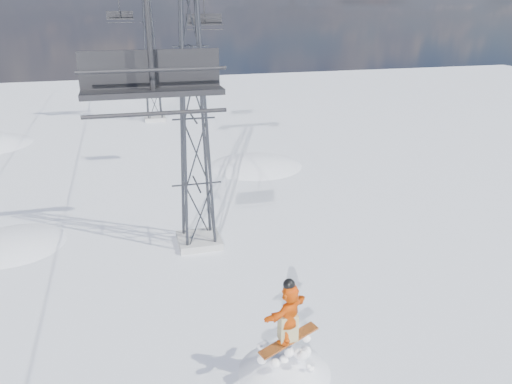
# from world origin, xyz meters

# --- Properties ---
(ground) EXTENTS (120.00, 120.00, 0.00)m
(ground) POSITION_xyz_m (0.00, 0.00, 0.00)
(ground) COLOR white
(ground) RESTS_ON ground
(snow_terrain) EXTENTS (39.00, 37.00, 22.00)m
(snow_terrain) POSITION_xyz_m (-4.77, 21.24, -9.59)
(snow_terrain) COLOR white
(snow_terrain) RESTS_ON ground
(lift_tower_near) EXTENTS (5.20, 1.80, 11.43)m
(lift_tower_near) POSITION_xyz_m (0.80, 8.00, 5.47)
(lift_tower_near) COLOR #999999
(lift_tower_near) RESTS_ON ground
(lift_tower_far) EXTENTS (5.20, 1.80, 11.43)m
(lift_tower_far) POSITION_xyz_m (0.80, 33.00, 5.47)
(lift_tower_far) COLOR #999999
(lift_tower_far) RESTS_ON ground
(lift_chair_near) EXTENTS (2.10, 0.60, 2.60)m
(lift_chair_near) POSITION_xyz_m (-1.40, -3.67, 8.77)
(lift_chair_near) COLOR black
(lift_chair_near) RESTS_ON ground
(lift_chair_mid) EXTENTS (2.04, 0.59, 2.53)m
(lift_chair_mid) POSITION_xyz_m (3.00, 17.87, 8.83)
(lift_chair_mid) COLOR black
(lift_chair_mid) RESTS_ON ground
(lift_chair_far) EXTENTS (2.16, 0.62, 2.67)m
(lift_chair_far) POSITION_xyz_m (-1.40, 33.48, 8.71)
(lift_chair_far) COLOR black
(lift_chair_far) RESTS_ON ground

